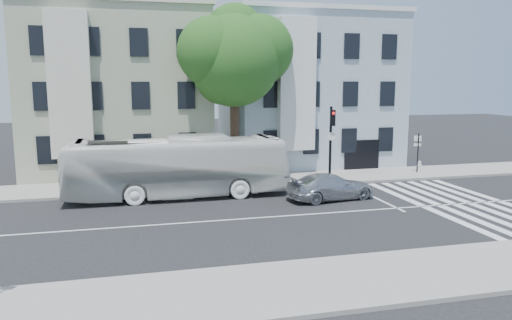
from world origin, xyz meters
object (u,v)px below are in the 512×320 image
object	(u,v)px
bus	(178,167)
fire_hydrant	(419,166)
traffic_signal	(331,134)
sedan	(330,187)

from	to	relation	value
bus	fire_hydrant	distance (m)	17.10
traffic_signal	fire_hydrant	xyz separation A→B (m)	(7.29, 1.74, -2.56)
sedan	traffic_signal	world-z (taller)	traffic_signal
bus	fire_hydrant	xyz separation A→B (m)	(16.78, 3.07, -1.16)
traffic_signal	fire_hydrant	size ratio (longest dim) A/B	6.64
sedan	traffic_signal	size ratio (longest dim) A/B	1.01
bus	traffic_signal	size ratio (longest dim) A/B	2.53
bus	traffic_signal	xyz separation A→B (m)	(9.48, 1.33, 1.40)
sedan	bus	bearing A→B (deg)	63.47
sedan	traffic_signal	bearing A→B (deg)	-31.35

